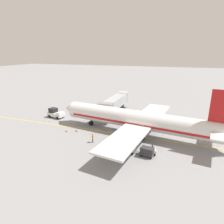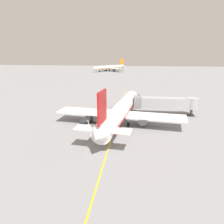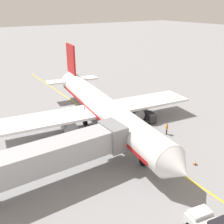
{
  "view_description": "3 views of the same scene",
  "coord_description": "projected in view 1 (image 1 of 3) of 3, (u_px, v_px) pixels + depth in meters",
  "views": [
    {
      "loc": [
        -35.57,
        -8.86,
        16.41
      ],
      "look_at": [
        1.43,
        4.49,
        4.18
      ],
      "focal_mm": 31.02,
      "sensor_mm": 36.0,
      "label": 1
    },
    {
      "loc": [
        4.83,
        -50.11,
        16.94
      ],
      "look_at": [
        -1.09,
        -0.31,
        2.59
      ],
      "focal_mm": 34.57,
      "sensor_mm": 36.0,
      "label": 2
    },
    {
      "loc": [
        19.75,
        29.54,
        17.63
      ],
      "look_at": [
        1.8,
        2.41,
        3.97
      ],
      "focal_mm": 41.54,
      "sensor_mm": 36.0,
      "label": 3
    }
  ],
  "objects": [
    {
      "name": "gate_lead_in_line",
      "position": [
        130.0,
        136.0,
        39.69
      ],
      "size": [
        0.24,
        80.0,
        0.01
      ],
      "primitive_type": "cube",
      "color": "gold",
      "rests_on": "ground"
    },
    {
      "name": "pushback_tractor",
      "position": [
        56.0,
        113.0,
        50.5
      ],
      "size": [
        2.94,
        4.72,
        2.4
      ],
      "color": "silver",
      "rests_on": "ground"
    },
    {
      "name": "baggage_cart_third_in_train",
      "position": [
        147.0,
        151.0,
        31.52
      ],
      "size": [
        1.62,
        2.97,
        1.58
      ],
      "color": "#4C4C51",
      "rests_on": "ground"
    },
    {
      "name": "baggage_tug_lead",
      "position": [
        148.0,
        151.0,
        32.15
      ],
      "size": [
        1.89,
        2.74,
        1.62
      ],
      "color": "silver",
      "rests_on": "ground"
    },
    {
      "name": "safety_cone_nose_right",
      "position": [
        66.0,
        131.0,
        41.49
      ],
      "size": [
        0.36,
        0.36,
        0.59
      ],
      "color": "black",
      "rests_on": "ground"
    },
    {
      "name": "jet_bridge",
      "position": [
        116.0,
        102.0,
        52.31
      ],
      "size": [
        17.01,
        3.5,
        4.98
      ],
      "color": "#A8AAAF",
      "rests_on": "ground"
    },
    {
      "name": "ground_crew_wing_walker",
      "position": [
        93.0,
        138.0,
        36.47
      ],
      "size": [
        0.65,
        0.48,
        1.69
      ],
      "color": "#232328",
      "rests_on": "ground"
    },
    {
      "name": "parked_airliner",
      "position": [
        138.0,
        120.0,
        39.24
      ],
      "size": [
        30.42,
        37.32,
        10.63
      ],
      "color": "white",
      "rests_on": "ground"
    },
    {
      "name": "baggage_cart_second_in_train",
      "position": [
        129.0,
        147.0,
        32.77
      ],
      "size": [
        1.62,
        2.97,
        1.58
      ],
      "color": "#4C4C51",
      "rests_on": "ground"
    },
    {
      "name": "safety_cone_nose_left",
      "position": [
        76.0,
        130.0,
        41.7
      ],
      "size": [
        0.36,
        0.36,
        0.59
      ],
      "color": "black",
      "rests_on": "ground"
    },
    {
      "name": "baggage_cart_front",
      "position": [
        114.0,
        143.0,
        34.3
      ],
      "size": [
        1.62,
        2.97,
        1.58
      ],
      "color": "#4C4C51",
      "rests_on": "ground"
    },
    {
      "name": "ground_plane",
      "position": [
        130.0,
        136.0,
        39.69
      ],
      "size": [
        400.0,
        400.0,
        0.0
      ],
      "primitive_type": "plane",
      "color": "gray"
    }
  ]
}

